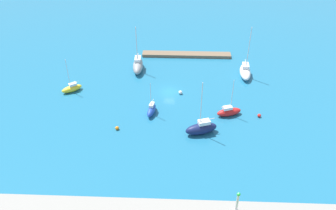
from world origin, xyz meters
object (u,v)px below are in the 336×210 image
(pier_dock, at_px, (186,55))
(mooring_buoy_orange, at_px, (117,128))
(sailboat_red_off_beacon, at_px, (229,112))
(sailboat_yellow_center_basin, at_px, (72,88))
(sailboat_navy_inner_mooring, at_px, (201,128))
(mooring_buoy_white, at_px, (180,92))
(sailboat_white_east_end, at_px, (245,71))
(mooring_buoy_red, at_px, (259,116))
(harbor_beacon, at_px, (238,200))
(sailboat_gray_far_south, at_px, (138,65))
(sailboat_blue_far_north, at_px, (151,110))

(pier_dock, xyz_separation_m, mooring_buoy_orange, (14.08, 33.30, -0.03))
(mooring_buoy_orange, bearing_deg, pier_dock, -112.92)
(sailboat_red_off_beacon, bearing_deg, mooring_buoy_orange, 176.16)
(sailboat_yellow_center_basin, distance_m, sailboat_navy_inner_mooring, 32.99)
(pier_dock, bearing_deg, mooring_buoy_white, 85.68)
(sailboat_white_east_end, distance_m, mooring_buoy_red, 17.42)
(harbor_beacon, bearing_deg, mooring_buoy_white, -75.44)
(mooring_buoy_red, relative_size, mooring_buoy_white, 0.88)
(sailboat_navy_inner_mooring, distance_m, mooring_buoy_red, 13.82)
(sailboat_navy_inner_mooring, relative_size, mooring_buoy_red, 15.59)
(sailboat_yellow_center_basin, xyz_separation_m, mooring_buoy_orange, (-12.87, 13.82, -0.48))
(sailboat_red_off_beacon, xyz_separation_m, sailboat_gray_far_south, (21.43, -18.82, 0.51))
(sailboat_red_off_beacon, bearing_deg, sailboat_navy_inner_mooring, -152.15)
(sailboat_gray_far_south, bearing_deg, sailboat_yellow_center_basin, -55.95)
(sailboat_blue_far_north, bearing_deg, sailboat_gray_far_south, -154.44)
(sailboat_gray_far_south, bearing_deg, sailboat_blue_far_north, 12.03)
(mooring_buoy_white, bearing_deg, sailboat_red_off_beacon, 142.56)
(mooring_buoy_white, height_order, mooring_buoy_orange, mooring_buoy_white)
(harbor_beacon, distance_m, sailboat_white_east_end, 43.22)
(sailboat_gray_far_south, bearing_deg, sailboat_navy_inner_mooring, 28.65)
(sailboat_yellow_center_basin, relative_size, sailboat_blue_far_north, 1.09)
(sailboat_blue_far_north, distance_m, sailboat_gray_far_south, 19.51)
(sailboat_navy_inner_mooring, bearing_deg, harbor_beacon, 84.78)
(harbor_beacon, height_order, sailboat_gray_far_south, sailboat_gray_far_south)
(sailboat_red_off_beacon, relative_size, mooring_buoy_white, 10.02)
(sailboat_navy_inner_mooring, bearing_deg, pier_dock, -103.51)
(pier_dock, distance_m, mooring_buoy_orange, 36.16)
(sailboat_white_east_end, relative_size, mooring_buoy_white, 15.32)
(sailboat_blue_far_north, distance_m, mooring_buoy_red, 22.84)
(pier_dock, bearing_deg, sailboat_navy_inner_mooring, 94.68)
(sailboat_white_east_end, height_order, sailboat_yellow_center_basin, sailboat_white_east_end)
(sailboat_yellow_center_basin, bearing_deg, mooring_buoy_white, 144.06)
(harbor_beacon, xyz_separation_m, sailboat_gray_far_south, (19.78, -44.34, -1.82))
(mooring_buoy_red, bearing_deg, sailboat_blue_far_north, -0.90)
(sailboat_red_off_beacon, bearing_deg, pier_dock, 89.84)
(harbor_beacon, relative_size, sailboat_blue_far_north, 0.48)
(sailboat_gray_far_south, bearing_deg, harbor_beacon, 21.23)
(harbor_beacon, xyz_separation_m, mooring_buoy_red, (-8.05, -25.13, -2.89))
(sailboat_white_east_end, bearing_deg, sailboat_gray_far_south, -90.18)
(sailboat_yellow_center_basin, distance_m, mooring_buoy_white, 25.48)
(mooring_buoy_white, bearing_deg, pier_dock, -94.32)
(mooring_buoy_white, bearing_deg, mooring_buoy_orange, 47.35)
(sailboat_yellow_center_basin, distance_m, sailboat_gray_far_south, 17.97)
(mooring_buoy_white, distance_m, mooring_buoy_orange, 18.60)
(pier_dock, relative_size, sailboat_blue_far_north, 3.18)
(sailboat_gray_far_south, bearing_deg, sailboat_white_east_end, 83.36)
(mooring_buoy_orange, bearing_deg, sailboat_navy_inner_mooring, 178.35)
(harbor_beacon, distance_m, mooring_buoy_white, 34.65)
(sailboat_yellow_center_basin, xyz_separation_m, sailboat_blue_far_north, (-19.37, 8.08, 0.12))
(sailboat_navy_inner_mooring, bearing_deg, mooring_buoy_red, -172.99)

